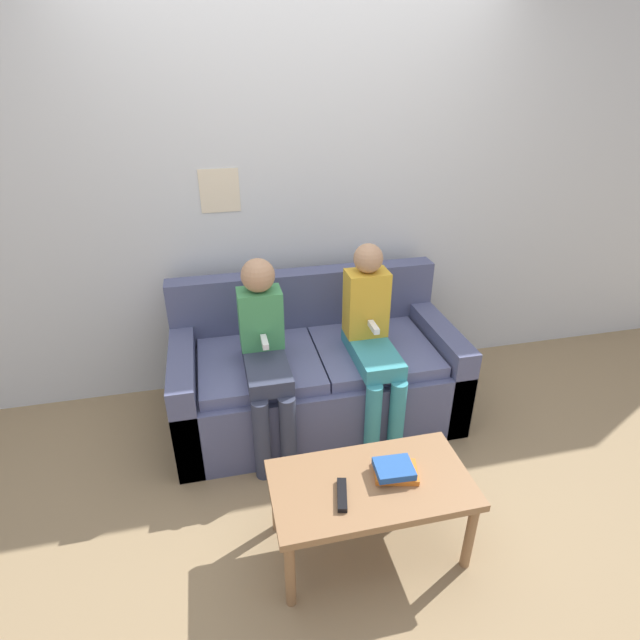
{
  "coord_description": "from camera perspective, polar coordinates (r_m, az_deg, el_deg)",
  "views": [
    {
      "loc": [
        -0.55,
        -2.0,
        2.04
      ],
      "look_at": [
        0.0,
        0.4,
        0.74
      ],
      "focal_mm": 28.0,
      "sensor_mm": 36.0,
      "label": 1
    }
  ],
  "objects": [
    {
      "name": "tv_remote",
      "position": [
        2.21,
        2.54,
        -19.32
      ],
      "size": [
        0.08,
        0.17,
        0.02
      ],
      "rotation": [
        0.0,
        0.0,
        -0.24
      ],
      "color": "black",
      "rests_on": "coffee_table"
    },
    {
      "name": "book_stack",
      "position": [
        2.3,
        8.55,
        -16.6
      ],
      "size": [
        0.22,
        0.18,
        0.06
      ],
      "color": "orange",
      "rests_on": "coffee_table"
    },
    {
      "name": "ground_plane",
      "position": [
        2.91,
        1.83,
        -16.72
      ],
      "size": [
        10.0,
        10.0,
        0.0
      ],
      "primitive_type": "plane",
      "color": "#937A56"
    },
    {
      "name": "person_left",
      "position": [
        2.74,
        -6.34,
        -3.34
      ],
      "size": [
        0.24,
        0.57,
        1.1
      ],
      "color": "#33384C",
      "rests_on": "ground_plane"
    },
    {
      "name": "coffee_table",
      "position": [
        2.32,
        5.83,
        -18.78
      ],
      "size": [
        0.88,
        0.47,
        0.41
      ],
      "color": "#8E6642",
      "rests_on": "ground_plane"
    },
    {
      "name": "person_right",
      "position": [
        2.85,
        5.94,
        -1.81
      ],
      "size": [
        0.24,
        0.57,
        1.14
      ],
      "color": "teal",
      "rests_on": "ground_plane"
    },
    {
      "name": "couch",
      "position": [
        3.13,
        -0.56,
        -6.18
      ],
      "size": [
        1.7,
        0.83,
        0.86
      ],
      "color": "#4C5175",
      "rests_on": "ground_plane"
    },
    {
      "name": "wall_back",
      "position": [
        3.18,
        -2.69,
        14.34
      ],
      "size": [
        8.0,
        0.06,
        2.6
      ],
      "color": "silver",
      "rests_on": "ground_plane"
    }
  ]
}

